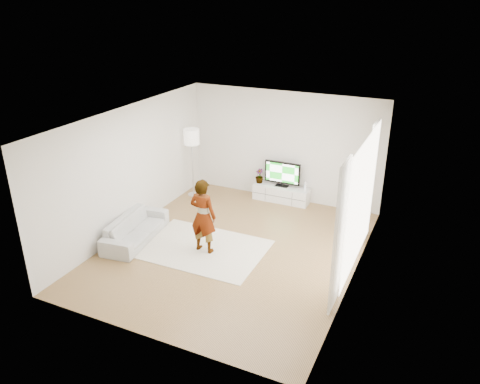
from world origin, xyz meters
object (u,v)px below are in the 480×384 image
at_px(television, 282,173).
at_px(player, 203,216).
at_px(media_console, 281,194).
at_px(sofa, 135,229).
at_px(floor_lamp, 192,140).
at_px(rug, 203,248).

xyz_separation_m(television, player, (-0.58, -3.09, 0.05)).
bearing_deg(media_console, sofa, -123.41).
relative_size(player, sofa, 0.86).
xyz_separation_m(television, sofa, (-2.15, -3.29, -0.49)).
height_order(television, sofa, television).
distance_m(sofa, floor_lamp, 2.95).
bearing_deg(rug, floor_lamp, 123.79).
bearing_deg(player, floor_lamp, -53.36).
bearing_deg(rug, media_console, 77.88).
bearing_deg(television, rug, -102.01).
xyz_separation_m(media_console, floor_lamp, (-2.25, -0.60, 1.32)).
relative_size(player, floor_lamp, 0.88).
relative_size(television, rug, 0.36).
relative_size(rug, sofa, 1.40).
bearing_deg(player, television, -98.21).
xyz_separation_m(television, floor_lamp, (-2.25, -0.63, 0.77)).
height_order(rug, sofa, sofa).
bearing_deg(floor_lamp, player, -55.72).
bearing_deg(rug, player, -39.66).
height_order(television, rug, television).
bearing_deg(floor_lamp, television, 15.59).
distance_m(media_console, player, 3.17).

